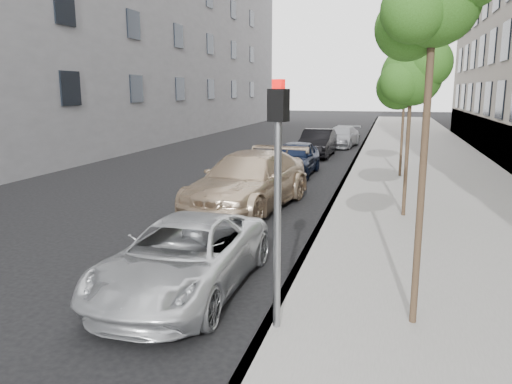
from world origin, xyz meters
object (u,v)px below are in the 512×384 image
at_px(tree_near, 436,1).
at_px(suv, 248,181).
at_px(signal_pole, 278,179).
at_px(sedan_blue, 295,158).
at_px(tree_mid, 413,75).
at_px(tree_far, 407,71).
at_px(sedan_black, 317,143).
at_px(sedan_rear, 342,137).
at_px(minivan, 184,257).

relative_size(tree_near, suv, 0.92).
distance_m(signal_pole, sedan_blue, 13.88).
bearing_deg(signal_pole, tree_mid, 92.05).
xyz_separation_m(tree_far, signal_pole, (-1.90, -13.65, -1.87)).
xyz_separation_m(tree_mid, signal_pole, (-1.90, -7.15, -1.53)).
bearing_deg(sedan_blue, tree_mid, -55.83).
relative_size(signal_pole, suv, 0.61).
height_order(signal_pole, sedan_black, signal_pole).
bearing_deg(sedan_rear, tree_far, -65.31).
relative_size(suv, sedan_rear, 1.32).
relative_size(tree_mid, minivan, 1.02).
relative_size(signal_pole, minivan, 0.77).
xyz_separation_m(signal_pole, sedan_rear, (-1.43, 24.51, -1.64)).
bearing_deg(sedan_black, minivan, -87.75).
bearing_deg(tree_near, suv, 123.18).
distance_m(sedan_blue, sedan_rear, 10.95).
relative_size(minivan, sedan_black, 1.04).
relative_size(tree_near, sedan_black, 1.20).
distance_m(tree_far, minivan, 13.52).
distance_m(tree_far, sedan_rear, 11.89).
xyz_separation_m(minivan, sedan_black, (-0.33, 18.47, 0.09)).
distance_m(signal_pole, suv, 7.94).
xyz_separation_m(tree_far, sedan_blue, (-4.20, -0.05, -3.44)).
height_order(tree_far, sedan_blue, tree_far).
bearing_deg(tree_mid, minivan, -122.35).
bearing_deg(suv, signal_pole, -62.82).
xyz_separation_m(tree_mid, tree_far, (-0.00, 6.50, 0.34)).
height_order(tree_far, sedan_black, tree_far).
distance_m(tree_far, sedan_blue, 5.43).
bearing_deg(sedan_rear, tree_mid, -71.49).
bearing_deg(sedan_blue, tree_far, 1.79).
bearing_deg(minivan, tree_near, -7.32).
bearing_deg(sedan_black, suv, -90.10).
bearing_deg(tree_mid, suv, 176.90).
height_order(tree_near, sedan_rear, tree_near).
xyz_separation_m(signal_pole, sedan_blue, (-2.30, 13.60, -1.57)).
bearing_deg(sedan_rear, sedan_black, -91.63).
bearing_deg(signal_pole, sedan_black, 113.40).
height_order(tree_far, suv, tree_far).
bearing_deg(signal_pole, sedan_blue, 116.51).
relative_size(tree_near, tree_far, 1.05).
relative_size(tree_near, sedan_blue, 1.27).
bearing_deg(sedan_rear, signal_pole, -79.01).
bearing_deg(sedan_black, sedan_rear, 81.93).
relative_size(tree_mid, suv, 0.81).
distance_m(tree_near, tree_mid, 6.54).
height_order(tree_far, sedan_rear, tree_far).
height_order(tree_far, minivan, tree_far).
relative_size(signal_pole, sedan_blue, 0.84).
height_order(tree_near, sedan_black, tree_near).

